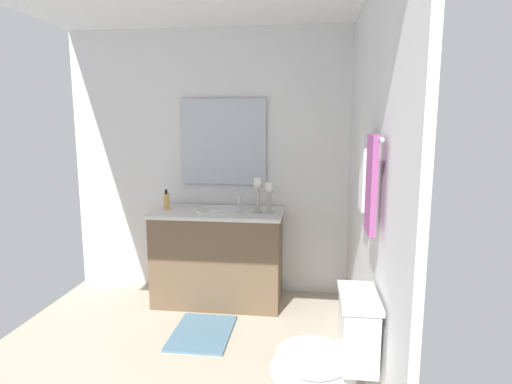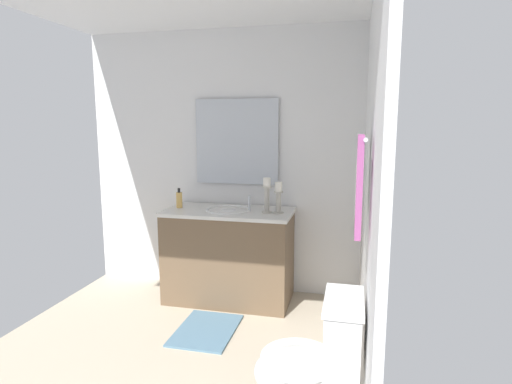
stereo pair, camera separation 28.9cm
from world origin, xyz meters
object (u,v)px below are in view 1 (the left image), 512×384
at_px(candle_holder_tall, 269,197).
at_px(sink_basin, 218,215).
at_px(toilet, 326,363).
at_px(towel_near_vanity, 364,172).
at_px(mirror, 224,142).
at_px(towel_bar, 373,138).
at_px(towel_center, 371,184).
at_px(bath_mat, 202,333).
at_px(soap_bottle, 166,201).
at_px(candle_holder_short, 257,194).
at_px(vanity_cabinet, 219,256).

bearing_deg(candle_holder_tall, sink_basin, -93.54).
height_order(toilet, towel_near_vanity, towel_near_vanity).
xyz_separation_m(mirror, towel_bar, (1.54, 1.12, 0.09)).
xyz_separation_m(towel_center, bath_mat, (-0.79, -1.10, -1.28)).
bearing_deg(bath_mat, toilet, 44.93).
distance_m(soap_bottle, bath_mat, 1.20).
bearing_deg(towel_bar, candle_holder_short, -148.18).
xyz_separation_m(sink_basin, towel_bar, (1.26, 1.12, 0.72)).
height_order(mirror, bath_mat, mirror).
bearing_deg(candle_holder_short, toilet, 19.94).
distance_m(towel_center, bath_mat, 1.86).
bearing_deg(candle_holder_tall, candle_holder_short, -89.89).
bearing_deg(vanity_cabinet, candle_holder_short, 85.44).
relative_size(candle_holder_tall, toilet, 0.36).
bearing_deg(sink_basin, towel_near_vanity, 44.77).
height_order(vanity_cabinet, towel_center, towel_center).
xyz_separation_m(toilet, bath_mat, (-0.90, -0.90, -0.36)).
xyz_separation_m(sink_basin, towel_center, (1.41, 1.10, 0.50)).
bearing_deg(soap_bottle, towel_bar, 51.35).
distance_m(soap_bottle, towel_center, 2.16).
bearing_deg(soap_bottle, vanity_cabinet, 88.49).
xyz_separation_m(candle_holder_tall, candle_holder_short, (0.00, -0.10, 0.02)).
bearing_deg(vanity_cabinet, towel_bar, 41.58).
distance_m(sink_basin, towel_bar, 1.83).
relative_size(soap_bottle, towel_near_vanity, 0.41).
relative_size(candle_holder_short, towel_near_vanity, 0.69).
xyz_separation_m(vanity_cabinet, towel_bar, (1.26, 1.12, 1.10)).
height_order(vanity_cabinet, soap_bottle, soap_bottle).
distance_m(candle_holder_tall, towel_bar, 1.50).
bearing_deg(bath_mat, candle_holder_short, 149.34).
bearing_deg(candle_holder_short, bath_mat, -30.66).
bearing_deg(mirror, vanity_cabinet, -0.01).
distance_m(sink_basin, candle_holder_tall, 0.49).
relative_size(mirror, towel_near_vanity, 1.78).
height_order(candle_holder_tall, toilet, candle_holder_tall).
relative_size(sink_basin, towel_bar, 0.66).
xyz_separation_m(candle_holder_tall, towel_bar, (1.23, 0.66, 0.54)).
distance_m(candle_holder_tall, toilet, 1.67).
bearing_deg(towel_near_vanity, mirror, -141.60).
bearing_deg(towel_center, toilet, -61.59).
bearing_deg(candle_holder_short, sink_basin, -94.58).
relative_size(toilet, towel_near_vanity, 1.69).
xyz_separation_m(towel_near_vanity, bath_mat, (-0.48, -1.10, -1.31)).
distance_m(mirror, towel_center, 2.02).
bearing_deg(vanity_cabinet, toilet, 30.47).
bearing_deg(candle_holder_tall, vanity_cabinet, -93.53).
xyz_separation_m(candle_holder_tall, bath_mat, (0.60, -0.45, -0.97)).
relative_size(soap_bottle, towel_bar, 0.30).
xyz_separation_m(towel_bar, towel_near_vanity, (-0.15, -0.02, -0.20)).
xyz_separation_m(mirror, soap_bottle, (0.27, -0.47, -0.52)).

